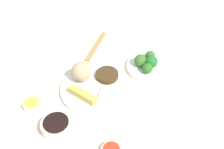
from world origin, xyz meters
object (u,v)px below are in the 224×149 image
(broccoli_plate, at_px, (149,67))
(soy_sauce_bowl, at_px, (57,126))
(chopsticks_pair, at_px, (96,46))
(main_plate, at_px, (96,88))
(sauce_ramekin_hot_mustard, at_px, (32,105))

(broccoli_plate, bearing_deg, soy_sauce_bowl, 122.56)
(soy_sauce_bowl, relative_size, chopsticks_pair, 0.49)
(main_plate, relative_size, soy_sauce_bowl, 2.59)
(chopsticks_pair, bearing_deg, sauce_ramekin_hot_mustard, 138.30)
(broccoli_plate, height_order, soy_sauce_bowl, soy_sauce_bowl)
(broccoli_plate, distance_m, chopsticks_pair, 0.27)
(broccoli_plate, distance_m, soy_sauce_bowl, 0.47)
(chopsticks_pair, bearing_deg, main_plate, 172.66)
(main_plate, xyz_separation_m, broccoli_plate, (0.09, -0.24, -0.00))
(main_plate, height_order, sauce_ramekin_hot_mustard, sauce_ramekin_hot_mustard)
(soy_sauce_bowl, distance_m, sauce_ramekin_hot_mustard, 0.15)
(broccoli_plate, height_order, sauce_ramekin_hot_mustard, sauce_ramekin_hot_mustard)
(main_plate, distance_m, soy_sauce_bowl, 0.23)
(main_plate, xyz_separation_m, chopsticks_pair, (0.26, -0.03, -0.00))
(broccoli_plate, bearing_deg, main_plate, 109.80)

